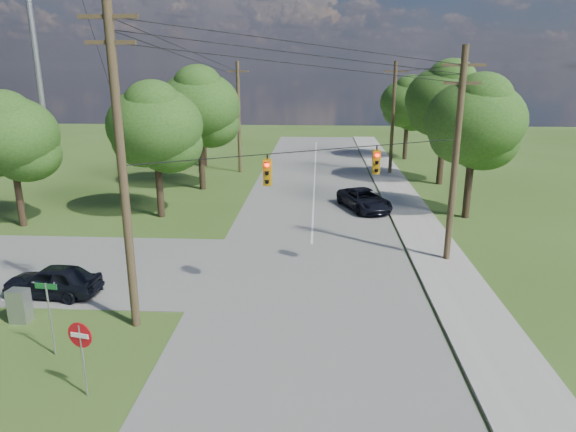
# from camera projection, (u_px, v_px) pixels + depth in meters

# --- Properties ---
(ground) EXTENTS (140.00, 140.00, 0.00)m
(ground) POSITION_uv_depth(u_px,v_px,m) (254.00, 333.00, 19.07)
(ground) COLOR #36541C
(ground) RESTS_ON ground
(main_road) EXTENTS (10.00, 100.00, 0.03)m
(main_road) POSITION_uv_depth(u_px,v_px,m) (310.00, 280.00, 23.74)
(main_road) COLOR gray
(main_road) RESTS_ON ground
(sidewalk_east) EXTENTS (2.60, 100.00, 0.12)m
(sidewalk_east) POSITION_uv_depth(u_px,v_px,m) (457.00, 283.00, 23.35)
(sidewalk_east) COLOR #ABA7A0
(sidewalk_east) RESTS_ON ground
(pole_sw) EXTENTS (2.00, 0.32, 12.00)m
(pole_sw) POSITION_uv_depth(u_px,v_px,m) (122.00, 165.00, 17.96)
(pole_sw) COLOR brown
(pole_sw) RESTS_ON ground
(pole_ne) EXTENTS (2.00, 0.32, 10.50)m
(pole_ne) POSITION_uv_depth(u_px,v_px,m) (456.00, 154.00, 24.69)
(pole_ne) COLOR brown
(pole_ne) RESTS_ON ground
(pole_north_e) EXTENTS (2.00, 0.32, 10.00)m
(pole_north_e) POSITION_uv_depth(u_px,v_px,m) (393.00, 118.00, 45.86)
(pole_north_e) COLOR brown
(pole_north_e) RESTS_ON ground
(pole_north_w) EXTENTS (2.00, 0.32, 10.00)m
(pole_north_w) POSITION_uv_depth(u_px,v_px,m) (239.00, 117.00, 46.65)
(pole_north_w) COLOR brown
(pole_north_w) RESTS_ON ground
(power_lines) EXTENTS (13.93, 29.62, 4.93)m
(power_lines) POSITION_uv_depth(u_px,v_px,m) (305.00, 74.00, 27.47)
(power_lines) COLOR black
(power_lines) RESTS_ON ground
(traffic_signals) EXTENTS (4.91, 3.27, 1.05)m
(traffic_signals) POSITION_uv_depth(u_px,v_px,m) (325.00, 166.00, 21.62)
(traffic_signals) COLOR #C6890B
(traffic_signals) RESTS_ON ground
(tree_w_near) EXTENTS (6.00, 6.00, 8.40)m
(tree_w_near) POSITION_uv_depth(u_px,v_px,m) (155.00, 126.00, 32.23)
(tree_w_near) COLOR #3D2D1E
(tree_w_near) RESTS_ON ground
(tree_w_mid) EXTENTS (6.40, 6.40, 9.22)m
(tree_w_mid) POSITION_uv_depth(u_px,v_px,m) (199.00, 106.00, 39.65)
(tree_w_mid) COLOR #3D2D1E
(tree_w_mid) RESTS_ON ground
(tree_w_far) EXTENTS (6.00, 6.00, 8.73)m
(tree_w_far) POSITION_uv_depth(u_px,v_px,m) (202.00, 102.00, 49.44)
(tree_w_far) COLOR #3D2D1E
(tree_w_far) RESTS_ON ground
(tree_e_near) EXTENTS (6.20, 6.20, 8.81)m
(tree_e_near) POSITION_uv_depth(u_px,v_px,m) (475.00, 121.00, 31.96)
(tree_e_near) COLOR #3D2D1E
(tree_e_near) RESTS_ON ground
(tree_e_mid) EXTENTS (6.60, 6.60, 9.64)m
(tree_e_mid) POSITION_uv_depth(u_px,v_px,m) (446.00, 100.00, 41.33)
(tree_e_mid) COLOR #3D2D1E
(tree_e_mid) RESTS_ON ground
(tree_e_far) EXTENTS (5.80, 5.80, 8.32)m
(tree_e_far) POSITION_uv_depth(u_px,v_px,m) (408.00, 103.00, 53.16)
(tree_e_far) COLOR #3D2D1E
(tree_e_far) RESTS_ON ground
(tree_cross_n) EXTENTS (5.60, 5.60, 7.91)m
(tree_cross_n) POSITION_uv_depth(u_px,v_px,m) (10.00, 136.00, 30.38)
(tree_cross_n) COLOR #3D2D1E
(tree_cross_n) RESTS_ON ground
(car_cross_dark) EXTENTS (4.18, 1.93, 1.39)m
(car_cross_dark) POSITION_uv_depth(u_px,v_px,m) (53.00, 281.00, 21.96)
(car_cross_dark) COLOR black
(car_cross_dark) RESTS_ON cross_road
(car_main_north) EXTENTS (3.97, 5.51, 1.39)m
(car_main_north) POSITION_uv_depth(u_px,v_px,m) (364.00, 199.00, 35.31)
(car_main_north) COLOR black
(car_main_north) RESTS_ON main_road
(control_cabinet) EXTENTS (0.78, 0.59, 1.34)m
(control_cabinet) POSITION_uv_depth(u_px,v_px,m) (20.00, 306.00, 19.77)
(control_cabinet) COLOR #94979A
(control_cabinet) RESTS_ON ground
(do_not_enter_sign) EXTENTS (0.80, 0.21, 2.43)m
(do_not_enter_sign) POSITION_uv_depth(u_px,v_px,m) (81.00, 343.00, 15.00)
(do_not_enter_sign) COLOR #94979A
(do_not_enter_sign) RESTS_ON ground
(street_name_sign) EXTENTS (0.79, 0.12, 2.65)m
(street_name_sign) POSITION_uv_depth(u_px,v_px,m) (49.00, 310.00, 17.22)
(street_name_sign) COLOR #94979A
(street_name_sign) RESTS_ON ground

